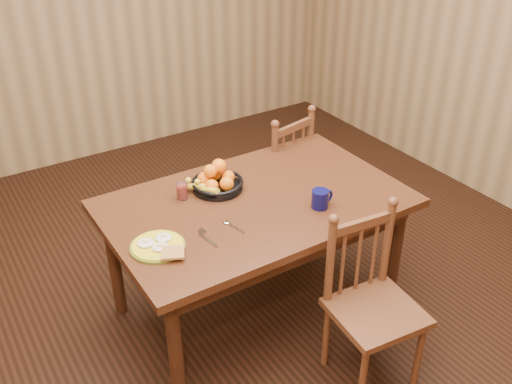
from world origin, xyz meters
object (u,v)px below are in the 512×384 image
dining_table (256,213)px  breakfast_plate (158,246)px  chair_far (276,175)px  coffee_mug (321,199)px  chair_near (372,305)px  fruit_bowl (216,181)px

dining_table → breakfast_plate: (-0.62, -0.12, 0.10)m
chair_far → coffee_mug: (-0.31, -0.86, 0.35)m
dining_table → coffee_mug: size_ratio=11.95×
chair_near → coffee_mug: size_ratio=6.83×
dining_table → chair_far: bearing=47.8°
chair_near → breakfast_plate: 1.08m
breakfast_plate → coffee_mug: bearing=-7.9°
dining_table → chair_near: (0.22, -0.72, -0.22)m
coffee_mug → fruit_bowl: fruit_bowl is taller
coffee_mug → dining_table: bearing=135.9°
dining_table → chair_near: bearing=-73.1°
coffee_mug → fruit_bowl: 0.59m
fruit_bowl → dining_table: bearing=-60.3°
chair_far → coffee_mug: bearing=58.0°
dining_table → fruit_bowl: (-0.12, 0.22, 0.14)m
fruit_bowl → breakfast_plate: bearing=-146.0°
breakfast_plate → fruit_bowl: fruit_bowl is taller
chair_near → breakfast_plate: bearing=150.6°
coffee_mug → chair_near: bearing=-93.6°
coffee_mug → fruit_bowl: (-0.37, 0.46, 0.00)m
breakfast_plate → chair_far: bearing=31.9°
chair_far → breakfast_plate: chair_far is taller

